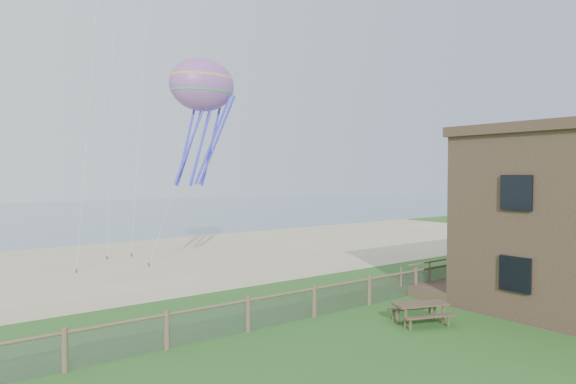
% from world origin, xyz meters
% --- Properties ---
extents(ground, '(160.00, 160.00, 0.00)m').
position_xyz_m(ground, '(0.00, 0.00, 0.00)').
color(ground, '#2A6121').
rests_on(ground, ground).
extents(sand_beach, '(72.00, 20.00, 0.02)m').
position_xyz_m(sand_beach, '(0.00, 22.00, 0.00)').
color(sand_beach, tan).
rests_on(sand_beach, ground).
extents(ocean, '(160.00, 68.00, 0.02)m').
position_xyz_m(ocean, '(0.00, 66.00, 0.00)').
color(ocean, slate).
rests_on(ocean, ground).
extents(chainlink_fence, '(36.20, 0.20, 1.25)m').
position_xyz_m(chainlink_fence, '(0.00, 6.00, 0.55)').
color(chainlink_fence, brown).
rests_on(chainlink_fence, ground).
extents(motel_deck, '(15.00, 2.00, 0.50)m').
position_xyz_m(motel_deck, '(13.00, 5.00, 0.25)').
color(motel_deck, brown).
rests_on(motel_deck, ground).
extents(picnic_table, '(2.37, 2.08, 0.83)m').
position_xyz_m(picnic_table, '(2.57, 3.01, 0.42)').
color(picnic_table, brown).
rests_on(picnic_table, ground).
extents(octopus_kite, '(4.33, 3.65, 7.61)m').
position_xyz_m(octopus_kite, '(1.09, 17.04, 8.52)').
color(octopus_kite, '#FF285A').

